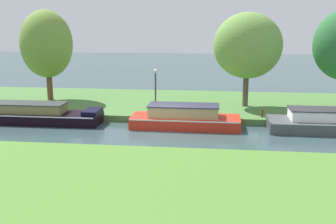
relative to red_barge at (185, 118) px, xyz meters
name	(u,v)px	position (x,y,z in m)	size (l,w,h in m)	color
ground_plane	(161,132)	(-1.25, -1.20, -0.57)	(120.00, 120.00, 0.00)	#32494C
riverbank_far	(174,104)	(-1.25, 5.80, -0.37)	(72.00, 10.00, 0.40)	#4A7638
riverbank_near	(125,195)	(-1.25, -10.20, -0.37)	(72.00, 10.00, 0.40)	#4E7E30
red_barge	(185,118)	(0.00, 0.00, 0.00)	(6.37, 2.12, 1.36)	red
black_narrowboat	(17,113)	(-10.41, 0.00, 0.03)	(9.74, 1.98, 1.87)	black
slate_cruiser	(310,122)	(7.11, 0.00, -0.01)	(4.44, 2.18, 1.31)	#44484B
willow_tree_left	(46,44)	(-10.49, 5.26, 3.94)	(3.72, 3.82, 6.56)	brown
willow_tree_centre	(248,46)	(3.79, 4.56, 3.96)	(4.56, 3.56, 6.33)	brown
lamp_post	(156,85)	(-2.06, 2.21, 1.58)	(0.24, 0.24, 2.76)	#333338
mooring_post_near	(262,113)	(4.60, 1.51, 0.08)	(0.16, 0.16, 0.50)	#54341F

